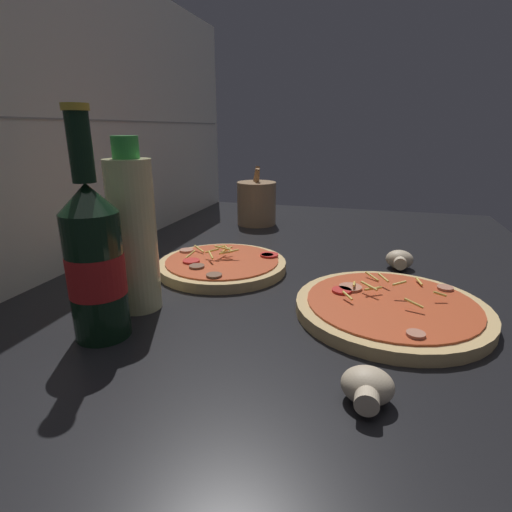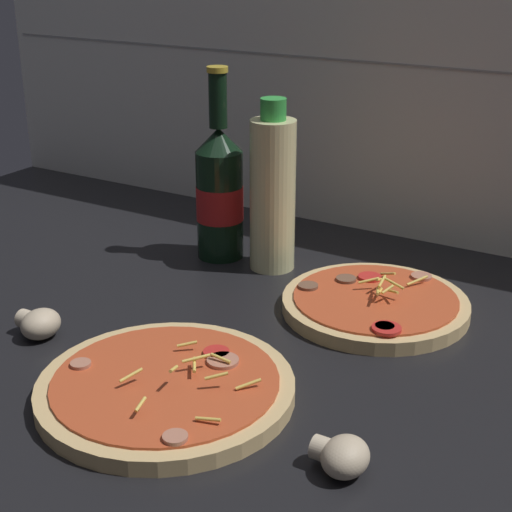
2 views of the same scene
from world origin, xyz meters
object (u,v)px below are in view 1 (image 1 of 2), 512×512
Objects in this scene: pizza_near at (391,308)px; oil_bottle at (133,234)px; mushroom_left at (400,260)px; utensil_crock at (257,203)px; pizza_far at (222,265)px; beer_bottle at (95,260)px; mushroom_right at (367,387)px.

oil_bottle is at bearing 102.07° from pizza_near.
pizza_near is 5.11× the size of mushroom_left.
oil_bottle is 1.56× the size of utensil_crock.
mushroom_left is (10.38, -32.52, 0.74)cm from pizza_far.
beer_bottle is at bearing 134.84° from mushroom_left.
pizza_far is 30.03cm from beer_bottle.
mushroom_right is (-42.82, 5.06, 0.02)cm from mushroom_left.
oil_bottle is 58.33cm from utensil_crock.
mushroom_right is at bearing 173.26° from mushroom_left.
pizza_near is at bearing -77.93° from oil_bottle.
pizza_near is 1.10× the size of oil_bottle.
oil_bottle reaches higher than pizza_far.
beer_bottle is (-16.79, 36.34, 9.33)cm from pizza_near.
oil_bottle reaches higher than mushroom_right.
pizza_near is 5.04× the size of mushroom_right.
pizza_far is 4.44× the size of mushroom_right.
oil_bottle is 49.48cm from mushroom_left.
oil_bottle is (-18.93, 6.14, 10.43)cm from pizza_far.
beer_bottle is at bearing 167.89° from pizza_far.
utensil_crock is at bearing -1.64° from oil_bottle.
pizza_far is 0.97× the size of oil_bottle.
pizza_far is 4.50× the size of mushroom_left.
mushroom_left is (29.31, -38.66, -9.69)cm from oil_bottle.
pizza_near is 38.76cm from oil_bottle.
pizza_near is at bearing -7.73° from mushroom_right.
oil_bottle is at bearing 178.36° from utensil_crock.
mushroom_left is 43.12cm from mushroom_right.
beer_bottle reaches higher than oil_bottle.
pizza_near and pizza_far have the same top height.
mushroom_left and mushroom_right have the same top height.
mushroom_right is (-32.44, -27.45, 0.76)cm from pizza_far.
utensil_crock is (39.12, 4.48, 4.96)cm from pizza_far.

